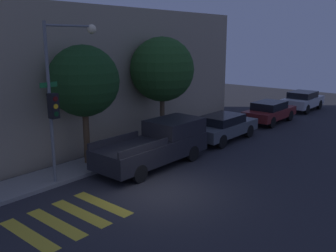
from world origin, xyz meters
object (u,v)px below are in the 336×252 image
traffic_light_pole (61,85)px  sedan_far_end (303,100)px  tree_near_corner (84,81)px  tree_midblock (162,70)px  pickup_truck (158,144)px  sedan_near_corner (223,126)px  sedan_middle (270,111)px

traffic_light_pole → sedan_far_end: 20.69m
tree_near_corner → tree_midblock: bearing=0.0°
tree_midblock → pickup_truck: bearing=-141.9°
sedan_near_corner → sedan_middle: size_ratio=1.03×
tree_near_corner → sedan_near_corner: bearing=-16.8°
sedan_near_corner → sedan_far_end: 11.35m
traffic_light_pole → pickup_truck: 4.91m
pickup_truck → sedan_middle: (10.95, -0.00, -0.18)m
traffic_light_pole → pickup_truck: size_ratio=1.10×
sedan_middle → traffic_light_pole: bearing=175.1°
sedan_far_end → traffic_light_pole: bearing=176.4°
tree_midblock → traffic_light_pole: bearing=-171.9°
tree_midblock → sedan_middle: bearing=-15.3°
traffic_light_pole → tree_near_corner: traffic_light_pole is taller
pickup_truck → sedan_middle: size_ratio=1.24×
tree_near_corner → sedan_middle: bearing=-9.7°
pickup_truck → tree_near_corner: 4.10m
tree_near_corner → tree_midblock: 4.93m
pickup_truck → sedan_near_corner: (5.27, -0.00, -0.17)m
tree_near_corner → pickup_truck: bearing=-46.7°
traffic_light_pole → sedan_near_corner: traffic_light_pole is taller
pickup_truck → sedan_far_end: (16.62, -0.00, -0.15)m
tree_midblock → tree_near_corner: bearing=180.0°
sedan_near_corner → tree_midblock: size_ratio=0.82×
sedan_far_end → tree_near_corner: 19.06m
pickup_truck → tree_midblock: (2.83, 2.22, 2.91)m
sedan_near_corner → sedan_far_end: size_ratio=1.06×
sedan_near_corner → sedan_middle: (5.68, 0.00, -0.00)m
sedan_near_corner → tree_near_corner: 8.22m
sedan_middle → sedan_far_end: bearing=0.0°
pickup_truck → sedan_far_end: 16.62m
sedan_middle → sedan_far_end: size_ratio=1.03×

